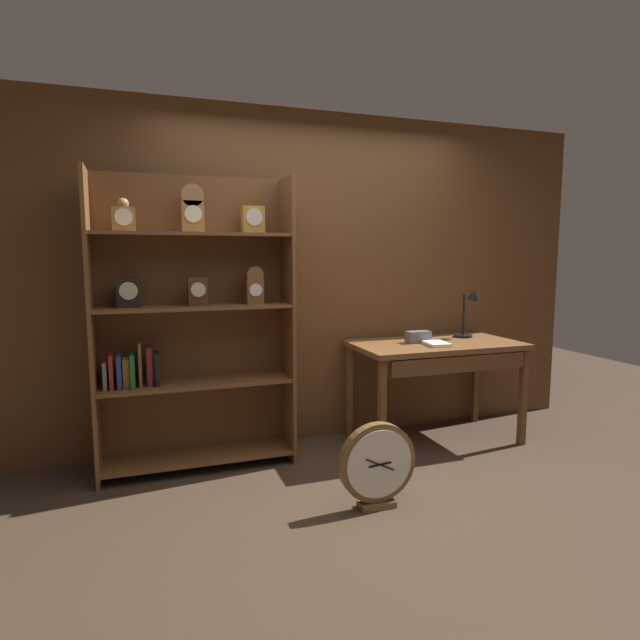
# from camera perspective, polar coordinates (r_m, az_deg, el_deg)

# --- Properties ---
(ground_plane) EXTENTS (10.00, 10.00, 0.00)m
(ground_plane) POSITION_cam_1_polar(r_m,az_deg,el_deg) (3.23, 8.21, -20.44)
(ground_plane) COLOR #3D2D21
(back_wood_panel) EXTENTS (4.80, 0.05, 2.60)m
(back_wood_panel) POSITION_cam_1_polar(r_m,az_deg,el_deg) (4.17, -0.40, 4.52)
(back_wood_panel) COLOR brown
(back_wood_panel) RESTS_ON ground
(bookshelf) EXTENTS (1.33, 0.34, 2.04)m
(bookshelf) POSITION_cam_1_polar(r_m,az_deg,el_deg) (3.67, -13.91, -0.34)
(bookshelf) COLOR brown
(bookshelf) RESTS_ON ground
(workbench) EXTENTS (1.32, 0.72, 0.81)m
(workbench) POSITION_cam_1_polar(r_m,az_deg,el_deg) (4.20, 12.77, -3.66)
(workbench) COLOR brown
(workbench) RESTS_ON ground
(desk_lamp) EXTENTS (0.20, 0.20, 0.42)m
(desk_lamp) POSITION_cam_1_polar(r_m,az_deg,el_deg) (4.49, 16.09, 0.95)
(desk_lamp) COLOR black
(desk_lamp) RESTS_ON workbench
(toolbox_small) EXTENTS (0.19, 0.10, 0.09)m
(toolbox_small) POSITION_cam_1_polar(r_m,az_deg,el_deg) (4.15, 10.75, -1.84)
(toolbox_small) COLOR #595960
(toolbox_small) RESTS_ON workbench
(open_repair_manual) EXTENTS (0.19, 0.24, 0.02)m
(open_repair_manual) POSITION_cam_1_polar(r_m,az_deg,el_deg) (4.06, 12.69, -2.56)
(open_repair_manual) COLOR silver
(open_repair_manual) RESTS_ON workbench
(round_clock_large) EXTENTS (0.48, 0.11, 0.52)m
(round_clock_large) POSITION_cam_1_polar(r_m,az_deg,el_deg) (3.18, 6.32, -15.56)
(round_clock_large) COLOR brown
(round_clock_large) RESTS_ON ground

